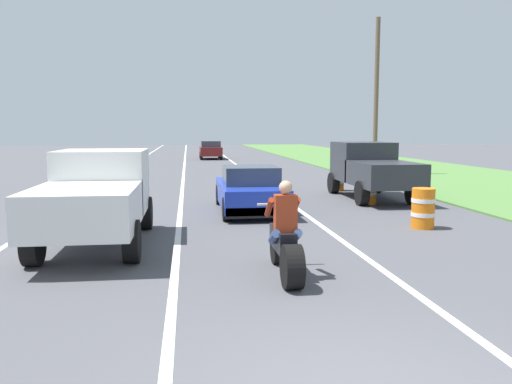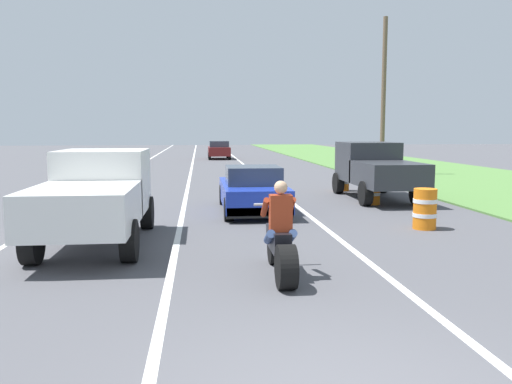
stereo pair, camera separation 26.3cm
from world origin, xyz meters
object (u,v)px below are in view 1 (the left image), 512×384
pickup_truck_right_shoulder_dark_grey (371,168)px  construction_barrel_nearest (423,208)px  construction_barrel_mid (368,189)px  pickup_truck_left_lane_white (97,193)px  motorcycle_with_rider (285,243)px  distant_car_far_ahead (211,150)px  sports_car_blue (250,191)px  construction_barrel_far (337,178)px

pickup_truck_right_shoulder_dark_grey → construction_barrel_nearest: size_ratio=4.80×
construction_barrel_mid → pickup_truck_left_lane_white: bearing=-145.8°
motorcycle_with_rider → distant_car_far_ahead: bearing=89.5°
motorcycle_with_rider → pickup_truck_left_lane_white: 4.60m
pickup_truck_right_shoulder_dark_grey → construction_barrel_nearest: pickup_truck_right_shoulder_dark_grey is taller
motorcycle_with_rider → construction_barrel_nearest: 5.74m
pickup_truck_left_lane_white → construction_barrel_nearest: size_ratio=4.80×
sports_car_blue → construction_barrel_nearest: sports_car_blue is taller
sports_car_blue → construction_barrel_nearest: 5.07m
sports_car_blue → distant_car_far_ahead: 28.51m
motorcycle_with_rider → sports_car_blue: size_ratio=0.51×
pickup_truck_left_lane_white → construction_barrel_nearest: pickup_truck_left_lane_white is taller
sports_car_blue → construction_barrel_mid: size_ratio=4.30×
construction_barrel_mid → motorcycle_with_rider: bearing=-117.5°
pickup_truck_right_shoulder_dark_grey → distant_car_far_ahead: (-4.53, 26.10, -0.33)m
pickup_truck_right_shoulder_dark_grey → distant_car_far_ahead: 26.49m
sports_car_blue → construction_barrel_far: bearing=50.5°
construction_barrel_far → construction_barrel_nearest: bearing=-91.1°
construction_barrel_far → distant_car_far_ahead: bearing=99.7°
sports_car_blue → pickup_truck_left_lane_white: size_ratio=0.90×
construction_barrel_mid → distant_car_far_ahead: bearing=98.3°
pickup_truck_left_lane_white → distant_car_far_ahead: (3.80, 32.65, -0.33)m
construction_barrel_nearest → construction_barrel_mid: bearing=88.8°
construction_barrel_nearest → construction_barrel_far: (0.16, 8.16, 0.00)m
construction_barrel_nearest → distant_car_far_ahead: 31.94m
motorcycle_with_rider → construction_barrel_far: bearing=70.2°
distant_car_far_ahead → pickup_truck_right_shoulder_dark_grey: bearing=-80.1°
construction_barrel_mid → sports_car_blue: bearing=-164.3°
pickup_truck_left_lane_white → distant_car_far_ahead: bearing=83.4°
sports_car_blue → pickup_truck_right_shoulder_dark_grey: (4.59, 2.42, 0.48)m
construction_barrel_nearest → construction_barrel_mid: (0.09, 4.32, 0.00)m
construction_barrel_mid → pickup_truck_right_shoulder_dark_grey: bearing=66.4°
construction_barrel_far → distant_car_far_ahead: size_ratio=0.25×
construction_barrel_nearest → construction_barrel_far: size_ratio=1.00×
motorcycle_with_rider → pickup_truck_right_shoulder_dark_grey: bearing=63.0°
motorcycle_with_rider → construction_barrel_nearest: bearing=43.0°
motorcycle_with_rider → pickup_truck_left_lane_white: pickup_truck_left_lane_white is taller
sports_car_blue → pickup_truck_left_lane_white: 5.60m
construction_barrel_far → sports_car_blue: bearing=-129.5°
motorcycle_with_rider → distant_car_far_ahead: motorcycle_with_rider is taller
sports_car_blue → distant_car_far_ahead: bearing=89.9°
sports_car_blue → pickup_truck_left_lane_white: bearing=-132.1°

